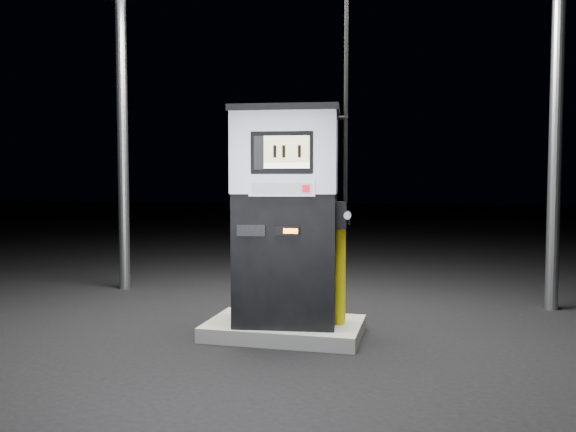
# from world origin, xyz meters

# --- Properties ---
(ground) EXTENTS (80.00, 80.00, 0.00)m
(ground) POSITION_xyz_m (0.00, 0.00, 0.00)
(ground) COLOR black
(ground) RESTS_ON ground
(pump_island) EXTENTS (1.60, 1.00, 0.15)m
(pump_island) POSITION_xyz_m (0.00, 0.00, 0.07)
(pump_island) COLOR slate
(pump_island) RESTS_ON ground
(fuel_dispenser) EXTENTS (1.25, 0.78, 4.59)m
(fuel_dispenser) POSITION_xyz_m (0.04, -0.10, 1.29)
(fuel_dispenser) COLOR black
(fuel_dispenser) RESTS_ON pump_island
(bollard_left) EXTENTS (0.12, 0.12, 0.85)m
(bollard_left) POSITION_xyz_m (-0.55, 0.19, 0.58)
(bollard_left) COLOR yellow
(bollard_left) RESTS_ON pump_island
(bollard_right) EXTENTS (0.17, 0.17, 0.98)m
(bollard_right) POSITION_xyz_m (0.57, 0.04, 0.64)
(bollard_right) COLOR yellow
(bollard_right) RESTS_ON pump_island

